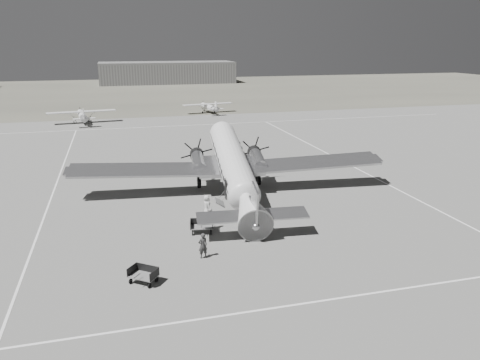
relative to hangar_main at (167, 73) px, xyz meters
name	(u,v)px	position (x,y,z in m)	size (l,w,h in m)	color
ground	(278,207)	(-5.00, -120.00, -3.30)	(260.00, 260.00, 0.00)	slate
taxi_line_near	(367,294)	(-5.00, -134.00, -3.29)	(60.00, 0.15, 0.01)	silver
taxi_line_right	(408,195)	(7.00, -120.00, -3.29)	(0.15, 80.00, 0.01)	silver
taxi_line_left	(55,189)	(-23.00, -110.00, -3.29)	(0.15, 60.00, 0.01)	silver
taxi_line_horizon	(195,125)	(-5.00, -80.00, -3.29)	(90.00, 0.15, 0.01)	silver
grass_infield	(160,91)	(-5.00, -25.00, -3.30)	(260.00, 90.00, 0.01)	#5D5B4E
hangar_main	(167,73)	(0.00, 0.00, 0.00)	(42.00, 14.00, 6.60)	slate
dc3_airliner	(234,168)	(-7.91, -116.88, -0.64)	(27.96, 19.40, 5.33)	#A8A8AB
light_plane_left	(82,117)	(-22.35, -73.86, -2.17)	(10.88, 8.83, 2.26)	silver
light_plane_right	(209,108)	(-0.23, -67.97, -2.31)	(9.58, 7.77, 1.99)	silver
baggage_cart_near	(202,227)	(-11.95, -123.57, -2.83)	(1.67, 1.18, 0.94)	#5E5E5E
baggage_cart_far	(143,275)	(-16.35, -129.68, -2.85)	(1.60, 1.13, 0.90)	#5E5E5E
ground_crew	(203,246)	(-12.58, -127.45, -2.48)	(0.59, 0.39, 1.63)	#2D2D2D
ramp_agent	(210,219)	(-11.20, -123.01, -2.52)	(0.76, 0.59, 1.56)	silver
passenger	(207,206)	(-10.96, -120.48, -2.45)	(0.83, 0.54, 1.69)	#B4B4B2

